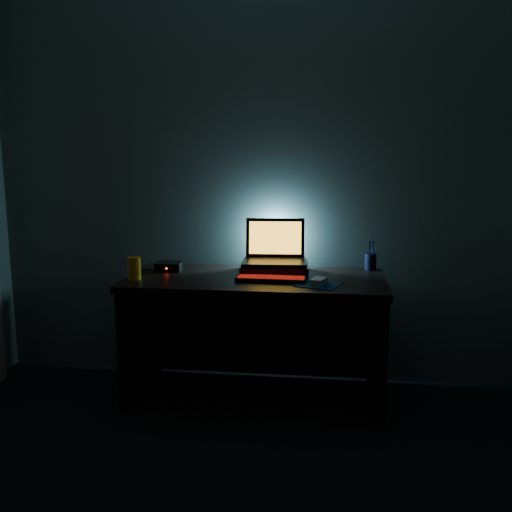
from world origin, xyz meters
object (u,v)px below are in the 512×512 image
at_px(juice_glass, 134,268).
at_px(router, 169,266).
at_px(laptop, 275,252).
at_px(keyboard, 271,279).
at_px(mouse, 319,281).
at_px(pen_cup, 370,262).

xyz_separation_m(juice_glass, router, (0.12, 0.27, -0.04)).
relative_size(laptop, keyboard, 0.99).
bearing_deg(mouse, router, -177.68).
bearing_deg(keyboard, juice_glass, -173.98).
bearing_deg(pen_cup, router, -171.70).
height_order(laptop, mouse, laptop).
distance_m(mouse, juice_glass, 1.05).
height_order(mouse, juice_glass, juice_glass).
distance_m(pen_cup, router, 1.25).
bearing_deg(laptop, juice_glass, -161.35).
distance_m(juice_glass, router, 0.30).
distance_m(laptop, router, 0.66).
bearing_deg(keyboard, router, 163.91).
bearing_deg(juice_glass, pen_cup, 18.29).
bearing_deg(mouse, pen_cup, 75.05).
relative_size(laptop, pen_cup, 3.89).
relative_size(keyboard, pen_cup, 3.92).
distance_m(laptop, pen_cup, 0.60).
bearing_deg(pen_cup, laptop, -167.49).
xyz_separation_m(laptop, router, (-0.65, -0.05, -0.09)).
xyz_separation_m(pen_cup, router, (-1.24, -0.18, -0.03)).
bearing_deg(pen_cup, mouse, -124.08).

